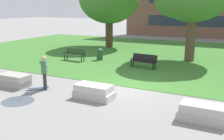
% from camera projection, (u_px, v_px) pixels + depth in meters
% --- Properties ---
extents(ground_plane, '(140.00, 140.00, 0.00)m').
position_uv_depth(ground_plane, '(129.00, 88.00, 13.42)').
color(ground_plane, gray).
extents(grass_lawn, '(40.00, 20.00, 0.02)m').
position_uv_depth(grass_lawn, '(176.00, 56.00, 22.10)').
color(grass_lawn, '#3D752D').
rests_on(grass_lawn, ground).
extents(concrete_block_center, '(1.85, 0.90, 0.64)m').
position_uv_depth(concrete_block_center, '(14.00, 80.00, 13.61)').
color(concrete_block_center, '#9E9991').
rests_on(concrete_block_center, ground).
extents(concrete_block_left, '(1.80, 0.90, 0.64)m').
position_uv_depth(concrete_block_left, '(94.00, 92.00, 11.78)').
color(concrete_block_left, '#BCB7B2').
rests_on(concrete_block_left, ground).
extents(concrete_block_right, '(1.80, 0.90, 0.64)m').
position_uv_depth(concrete_block_right, '(204.00, 113.00, 9.42)').
color(concrete_block_right, '#B2ADA3').
rests_on(concrete_block_right, ground).
extents(person_skateboarder, '(0.68, 0.58, 1.71)m').
position_uv_depth(person_skateboarder, '(44.00, 71.00, 12.87)').
color(person_skateboarder, '#28282D').
rests_on(person_skateboarder, ground).
extents(skateboard, '(0.89, 0.83, 0.14)m').
position_uv_depth(skateboard, '(38.00, 88.00, 13.05)').
color(skateboard, '#2D4C75').
rests_on(skateboard, ground).
extents(puddle, '(1.41, 1.41, 0.01)m').
position_uv_depth(puddle, '(18.00, 101.00, 11.48)').
color(puddle, '#47515B').
rests_on(puddle, ground).
extents(park_bench_near_left, '(1.85, 0.73, 0.90)m').
position_uv_depth(park_bench_near_left, '(144.00, 60.00, 17.62)').
color(park_bench_near_left, black).
rests_on(park_bench_near_left, grass_lawn).
extents(park_bench_near_right, '(1.83, 0.63, 0.90)m').
position_uv_depth(park_bench_near_right, '(75.00, 54.00, 19.98)').
color(park_bench_near_right, '#284723').
rests_on(park_bench_near_right, grass_lawn).
extents(trash_bin, '(0.49, 0.49, 0.96)m').
position_uv_depth(trash_bin, '(100.00, 54.00, 20.19)').
color(trash_bin, '#234C28').
rests_on(trash_bin, grass_lawn).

